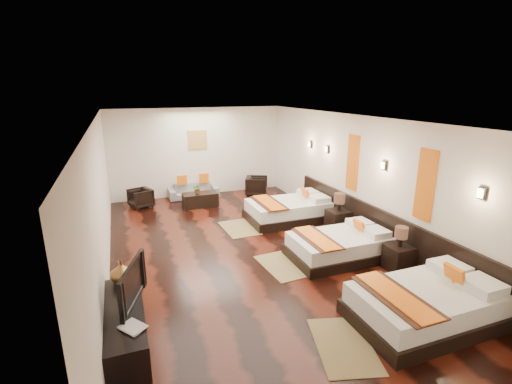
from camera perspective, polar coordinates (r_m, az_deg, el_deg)
name	(u,v)px	position (r m, az deg, el deg)	size (l,w,h in m)	color
floor	(247,252)	(7.87, -1.35, -9.42)	(5.50, 9.50, 0.01)	black
ceiling	(246,119)	(7.14, -1.50, 11.34)	(5.50, 9.50, 0.01)	white
back_wall	(198,152)	(11.87, -9.10, 6.18)	(5.50, 0.01, 2.80)	silver
left_wall	(101,204)	(7.01, -23.15, -1.72)	(0.01, 9.50, 2.80)	silver
right_wall	(360,178)	(8.66, 16.02, 2.15)	(0.01, 9.50, 2.80)	silver
headboard_panel	(378,229)	(8.32, 18.56, -5.51)	(0.08, 6.60, 0.90)	black
bed_near	(426,304)	(6.20, 25.13, -15.64)	(2.16, 1.36, 0.83)	black
bed_mid	(340,246)	(7.74, 12.98, -8.20)	(2.00, 1.26, 0.76)	black
bed_far	(289,210)	(9.66, 5.21, -2.80)	(2.14, 1.34, 0.82)	black
nightstand_a	(399,255)	(7.55, 21.47, -9.19)	(0.45, 0.45, 0.88)	black
nightstand_b	(338,218)	(9.03, 12.77, -4.07)	(0.49, 0.49, 0.98)	black
jute_mat_near	(344,345)	(5.50, 13.56, -22.30)	(0.75, 1.20, 0.01)	olive
jute_mat_mid	(283,265)	(7.34, 4.27, -11.40)	(0.75, 1.20, 0.01)	olive
jute_mat_far	(239,228)	(9.14, -2.66, -5.68)	(0.75, 1.20, 0.01)	olive
tv_console	(126,327)	(5.51, -19.72, -19.29)	(0.50, 1.80, 0.55)	black
tv	(125,284)	(5.32, -19.80, -13.47)	(1.01, 0.13, 0.58)	black
book	(125,333)	(4.91, -19.86, -20.02)	(0.23, 0.31, 0.03)	black
figurine	(121,272)	(5.93, -20.36, -11.66)	(0.33, 0.33, 0.35)	brown
sofa	(194,190)	(11.79, -9.75, 0.24)	(1.57, 0.61, 0.46)	gray
armchair_left	(141,198)	(11.16, -17.65, -0.92)	(0.59, 0.61, 0.56)	black
armchair_right	(257,186)	(11.84, 0.11, 0.95)	(0.66, 0.68, 0.62)	black
coffee_table	(200,200)	(10.89, -8.74, -1.19)	(1.00, 0.50, 0.40)	black
table_plant	(198,189)	(10.76, -9.13, 0.50)	(0.26, 0.23, 0.29)	#29571D
orange_panel_a	(425,185)	(7.20, 25.01, 0.98)	(0.04, 0.40, 1.30)	#D86014
orange_panel_b	(353,163)	(8.82, 14.91, 4.48)	(0.04, 0.40, 1.30)	#D86014
sconce_near	(482,193)	(6.46, 31.87, -0.15)	(0.07, 0.12, 0.18)	black
sconce_mid	(384,165)	(7.93, 19.41, 3.96)	(0.07, 0.12, 0.18)	black
sconce_far	(327,149)	(9.68, 11.09, 6.60)	(0.07, 0.12, 0.18)	black
sconce_lounge	(310,144)	(10.45, 8.49, 7.39)	(0.07, 0.12, 0.18)	black
gold_artwork	(197,140)	(11.79, -9.17, 8.08)	(0.60, 0.04, 0.60)	#AD873F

